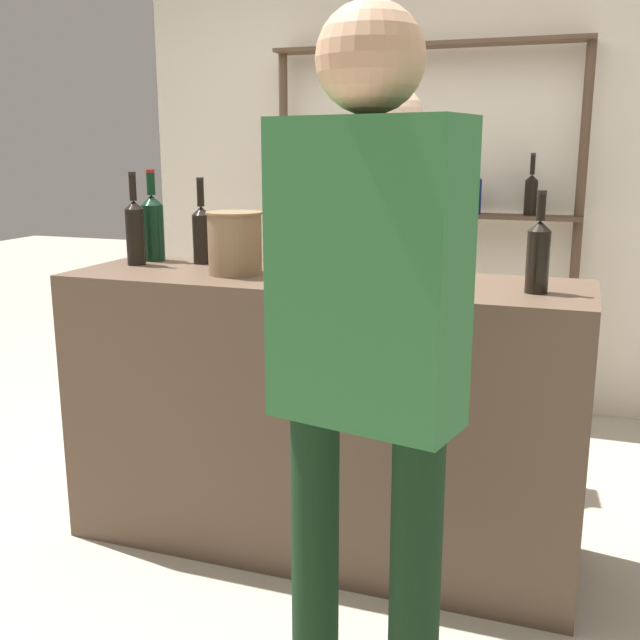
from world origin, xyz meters
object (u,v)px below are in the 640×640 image
object	(u,v)px
counter_bottle_0	(315,248)
counter_bottle_1	(135,230)
counter_bottle_2	(538,254)
counter_bottle_4	(202,232)
counter_bottle_3	(326,242)
counter_bottle_5	(153,226)
ice_bucket	(235,243)
server_behind_counter	(394,247)
customer_right	(366,338)
wine_glass	(433,249)

from	to	relation	value
counter_bottle_0	counter_bottle_1	size ratio (longest dim) A/B	0.93
counter_bottle_2	counter_bottle_4	size ratio (longest dim) A/B	0.95
counter_bottle_3	counter_bottle_5	world-z (taller)	counter_bottle_5
counter_bottle_5	ice_bucket	distance (m)	0.49
counter_bottle_1	server_behind_counter	xyz separation A→B (m)	(0.83, 0.79, -0.12)
customer_right	counter_bottle_5	bearing A→B (deg)	61.16
wine_glass	customer_right	distance (m)	0.83
counter_bottle_1	counter_bottle_0	bearing A→B (deg)	-14.58
counter_bottle_3	customer_right	distance (m)	1.00
wine_glass	server_behind_counter	size ratio (longest dim) A/B	0.10
counter_bottle_0	counter_bottle_4	size ratio (longest dim) A/B	1.00
customer_right	counter_bottle_2	bearing A→B (deg)	-8.27
counter_bottle_0	wine_glass	xyz separation A→B (m)	(0.36, 0.13, -0.00)
counter_bottle_4	ice_bucket	size ratio (longest dim) A/B	1.49
counter_bottle_2	server_behind_counter	bearing A→B (deg)	127.46
counter_bottle_0	ice_bucket	world-z (taller)	counter_bottle_0
counter_bottle_0	counter_bottle_1	distance (m)	0.83
server_behind_counter	counter_bottle_5	bearing A→B (deg)	-56.79
counter_bottle_3	ice_bucket	bearing A→B (deg)	-168.50
counter_bottle_0	counter_bottle_4	world-z (taller)	counter_bottle_4
counter_bottle_1	counter_bottle_5	bearing A→B (deg)	88.57
counter_bottle_4	counter_bottle_5	xyz separation A→B (m)	(-0.22, 0.01, 0.02)
counter_bottle_2	ice_bucket	bearing A→B (deg)	179.29
counter_bottle_5	ice_bucket	size ratio (longest dim) A/B	1.62
counter_bottle_1	ice_bucket	size ratio (longest dim) A/B	1.59
counter_bottle_5	customer_right	distance (m)	1.57
counter_bottle_2	counter_bottle_5	xyz separation A→B (m)	(-1.49, 0.21, 0.02)
counter_bottle_0	ice_bucket	bearing A→B (deg)	158.56
wine_glass	counter_bottle_4	bearing A→B (deg)	168.19
counter_bottle_3	customer_right	world-z (taller)	customer_right
counter_bottle_0	counter_bottle_5	xyz separation A→B (m)	(-0.80, 0.33, 0.01)
counter_bottle_0	counter_bottle_1	world-z (taller)	counter_bottle_1
server_behind_counter	customer_right	distance (m)	1.73
ice_bucket	customer_right	xyz separation A→B (m)	(0.73, -0.84, -0.08)
counter_bottle_1	counter_bottle_2	size ratio (longest dim) A/B	1.12
counter_bottle_2	ice_bucket	xyz separation A→B (m)	(-1.04, 0.01, -0.01)
counter_bottle_3	server_behind_counter	size ratio (longest dim) A/B	0.19
counter_bottle_0	customer_right	xyz separation A→B (m)	(0.38, -0.70, -0.10)
wine_glass	counter_bottle_5	bearing A→B (deg)	170.04
counter_bottle_0	wine_glass	size ratio (longest dim) A/B	2.00
counter_bottle_3	server_behind_counter	distance (m)	0.80
wine_glass	ice_bucket	world-z (taller)	ice_bucket
ice_bucket	server_behind_counter	size ratio (longest dim) A/B	0.13
ice_bucket	server_behind_counter	xyz separation A→B (m)	(0.37, 0.86, -0.10)
counter_bottle_1	ice_bucket	distance (m)	0.46
server_behind_counter	customer_right	xyz separation A→B (m)	(0.36, -1.70, 0.02)
counter_bottle_3	counter_bottle_4	bearing A→B (deg)	167.50
counter_bottle_3	ice_bucket	xyz separation A→B (m)	(-0.32, -0.06, -0.01)
counter_bottle_5	counter_bottle_1	bearing A→B (deg)	-91.43
counter_bottle_1	server_behind_counter	distance (m)	1.15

